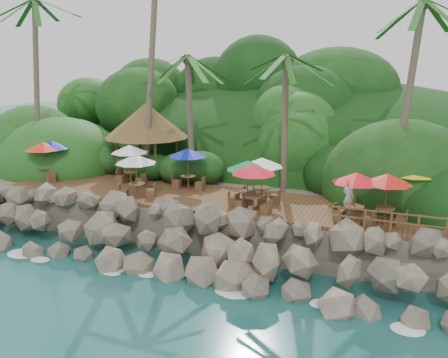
% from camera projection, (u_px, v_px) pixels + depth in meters
% --- Properties ---
extents(ground, '(140.00, 140.00, 0.00)m').
position_uv_depth(ground, '(173.00, 284.00, 21.75)').
color(ground, '#19514F').
rests_on(ground, ground).
extents(land_base, '(32.00, 25.20, 2.10)m').
position_uv_depth(land_base, '(275.00, 180.00, 35.91)').
color(land_base, gray).
rests_on(land_base, ground).
extents(jungle_hill, '(44.80, 28.00, 15.40)m').
position_uv_depth(jungle_hill, '(299.00, 172.00, 42.91)').
color(jungle_hill, '#143811').
rests_on(jungle_hill, ground).
extents(seawall, '(29.00, 4.00, 2.30)m').
position_uv_depth(seawall, '(192.00, 244.00, 23.28)').
color(seawall, gray).
rests_on(seawall, ground).
extents(terrace, '(26.00, 5.00, 0.20)m').
position_uv_depth(terrace, '(224.00, 201.00, 26.62)').
color(terrace, brown).
rests_on(terrace, land_base).
extents(jungle_foliage, '(44.00, 16.00, 12.00)m').
position_uv_depth(jungle_foliage, '(271.00, 197.00, 35.26)').
color(jungle_foliage, '#143811').
rests_on(jungle_foliage, ground).
extents(foam_line, '(25.20, 0.80, 0.06)m').
position_uv_depth(foam_line, '(177.00, 281.00, 22.02)').
color(foam_line, white).
rests_on(foam_line, ground).
extents(palms, '(34.78, 6.54, 14.85)m').
position_uv_depth(palms, '(247.00, 15.00, 26.69)').
color(palms, brown).
rests_on(palms, ground).
extents(palapa, '(5.41, 5.41, 4.60)m').
position_uv_depth(palapa, '(146.00, 120.00, 31.55)').
color(palapa, brown).
rests_on(palapa, ground).
extents(dining_clusters, '(23.41, 4.91, 2.40)m').
position_uv_depth(dining_clusters, '(212.00, 163.00, 26.02)').
color(dining_clusters, brown).
rests_on(dining_clusters, terrace).
extents(railing, '(7.20, 0.10, 1.00)m').
position_uv_depth(railing, '(419.00, 224.00, 20.79)').
color(railing, brown).
rests_on(railing, terrace).
extents(waiter, '(0.70, 0.59, 1.63)m').
position_uv_depth(waiter, '(348.00, 197.00, 23.92)').
color(waiter, white).
rests_on(waiter, terrace).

